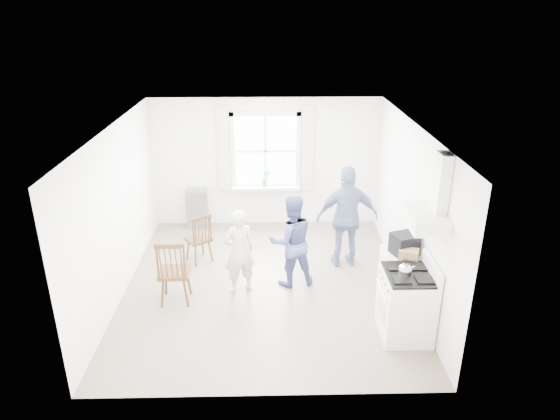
{
  "coord_description": "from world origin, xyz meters",
  "views": [
    {
      "loc": [
        0.06,
        -7.06,
        4.24
      ],
      "look_at": [
        0.23,
        0.2,
        1.23
      ],
      "focal_mm": 32.0,
      "sensor_mm": 36.0,
      "label": 1
    }
  ],
  "objects_px": {
    "person_left": "(239,251)",
    "person_mid": "(291,241)",
    "windsor_chair_a": "(201,234)",
    "windsor_chair_b": "(172,267)",
    "stereo_stack": "(404,244)",
    "person_right": "(347,217)",
    "low_cabinet": "(399,279)",
    "gas_stove": "(406,304)"
  },
  "relations": [
    {
      "from": "low_cabinet",
      "to": "person_mid",
      "type": "xyz_separation_m",
      "value": [
        -1.57,
        0.69,
        0.31
      ]
    },
    {
      "from": "windsor_chair_a",
      "to": "person_left",
      "type": "height_order",
      "value": "person_left"
    },
    {
      "from": "gas_stove",
      "to": "person_right",
      "type": "distance_m",
      "value": 2.12
    },
    {
      "from": "low_cabinet",
      "to": "gas_stove",
      "type": "bearing_deg",
      "value": -95.68
    },
    {
      "from": "windsor_chair_b",
      "to": "person_left",
      "type": "height_order",
      "value": "person_left"
    },
    {
      "from": "windsor_chair_a",
      "to": "person_mid",
      "type": "relative_size",
      "value": 0.6
    },
    {
      "from": "gas_stove",
      "to": "windsor_chair_a",
      "type": "height_order",
      "value": "gas_stove"
    },
    {
      "from": "gas_stove",
      "to": "person_left",
      "type": "xyz_separation_m",
      "value": [
        -2.32,
        1.17,
        0.22
      ]
    },
    {
      "from": "person_right",
      "to": "stereo_stack",
      "type": "bearing_deg",
      "value": 110.62
    },
    {
      "from": "windsor_chair_a",
      "to": "person_right",
      "type": "xyz_separation_m",
      "value": [
        2.51,
        -0.12,
        0.34
      ]
    },
    {
      "from": "windsor_chair_b",
      "to": "person_mid",
      "type": "height_order",
      "value": "person_mid"
    },
    {
      "from": "windsor_chair_b",
      "to": "person_left",
      "type": "distance_m",
      "value": 1.04
    },
    {
      "from": "gas_stove",
      "to": "person_left",
      "type": "bearing_deg",
      "value": 153.21
    },
    {
      "from": "gas_stove",
      "to": "person_right",
      "type": "bearing_deg",
      "value": 104.75
    },
    {
      "from": "windsor_chair_a",
      "to": "person_mid",
      "type": "bearing_deg",
      "value": -25.63
    },
    {
      "from": "windsor_chair_b",
      "to": "windsor_chair_a",
      "type": "bearing_deg",
      "value": 79.4
    },
    {
      "from": "low_cabinet",
      "to": "person_left",
      "type": "distance_m",
      "value": 2.45
    },
    {
      "from": "stereo_stack",
      "to": "person_left",
      "type": "relative_size",
      "value": 0.31
    },
    {
      "from": "windsor_chair_b",
      "to": "person_left",
      "type": "bearing_deg",
      "value": 21.24
    },
    {
      "from": "stereo_stack",
      "to": "person_left",
      "type": "bearing_deg",
      "value": 168.06
    },
    {
      "from": "windsor_chair_a",
      "to": "person_mid",
      "type": "xyz_separation_m",
      "value": [
        1.54,
        -0.74,
        0.21
      ]
    },
    {
      "from": "stereo_stack",
      "to": "low_cabinet",
      "type": "bearing_deg",
      "value": 116.9
    },
    {
      "from": "stereo_stack",
      "to": "windsor_chair_a",
      "type": "distance_m",
      "value": 3.49
    },
    {
      "from": "windsor_chair_a",
      "to": "person_left",
      "type": "distance_m",
      "value": 1.2
    },
    {
      "from": "person_left",
      "to": "stereo_stack",
      "type": "bearing_deg",
      "value": 145.02
    },
    {
      "from": "gas_stove",
      "to": "windsor_chair_b",
      "type": "distance_m",
      "value": 3.38
    },
    {
      "from": "person_left",
      "to": "person_mid",
      "type": "relative_size",
      "value": 0.92
    },
    {
      "from": "stereo_stack",
      "to": "person_right",
      "type": "relative_size",
      "value": 0.24
    },
    {
      "from": "person_right",
      "to": "person_mid",
      "type": "bearing_deg",
      "value": 28.55
    },
    {
      "from": "person_right",
      "to": "windsor_chair_a",
      "type": "bearing_deg",
      "value": -6.65
    },
    {
      "from": "person_mid",
      "to": "person_right",
      "type": "bearing_deg",
      "value": -160.93
    },
    {
      "from": "gas_stove",
      "to": "stereo_stack",
      "type": "bearing_deg",
      "value": 82.38
    },
    {
      "from": "low_cabinet",
      "to": "windsor_chair_b",
      "type": "relative_size",
      "value": 0.84
    },
    {
      "from": "gas_stove",
      "to": "person_left",
      "type": "height_order",
      "value": "person_left"
    },
    {
      "from": "gas_stove",
      "to": "low_cabinet",
      "type": "distance_m",
      "value": 0.7
    },
    {
      "from": "gas_stove",
      "to": "person_mid",
      "type": "relative_size",
      "value": 0.73
    },
    {
      "from": "person_right",
      "to": "person_left",
      "type": "bearing_deg",
      "value": 20.98
    },
    {
      "from": "person_mid",
      "to": "windsor_chair_a",
      "type": "bearing_deg",
      "value": -39.14
    },
    {
      "from": "low_cabinet",
      "to": "windsor_chair_a",
      "type": "height_order",
      "value": "windsor_chair_a"
    },
    {
      "from": "gas_stove",
      "to": "person_mid",
      "type": "distance_m",
      "value": 2.06
    },
    {
      "from": "gas_stove",
      "to": "person_left",
      "type": "distance_m",
      "value": 2.61
    },
    {
      "from": "low_cabinet",
      "to": "windsor_chair_b",
      "type": "bearing_deg",
      "value": 178.33
    }
  ]
}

